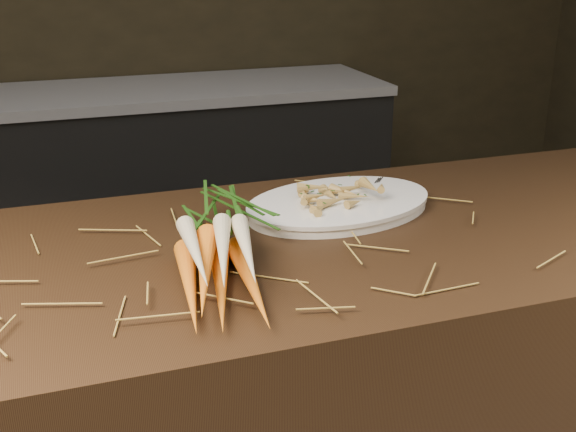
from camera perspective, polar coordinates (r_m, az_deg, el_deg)
name	(u,v)px	position (r m, az deg, el deg)	size (l,w,h in m)	color
back_counter	(175,181)	(3.22, -8.95, 2.74)	(1.82, 0.62, 0.84)	black
straw_bedding	(188,250)	(1.26, -7.92, -2.66)	(1.40, 0.60, 0.02)	olive
root_veg_bunch	(216,229)	(1.24, -5.72, -1.04)	(0.25, 0.54, 0.10)	orange
serving_platter	(339,206)	(1.45, 4.05, 0.79)	(0.39, 0.26, 0.02)	white
roasted_veg_heap	(339,191)	(1.44, 4.09, 1.99)	(0.19, 0.14, 0.04)	#B28A46
serving_fork	(400,192)	(1.51, 8.83, 1.92)	(0.01, 0.15, 0.00)	silver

